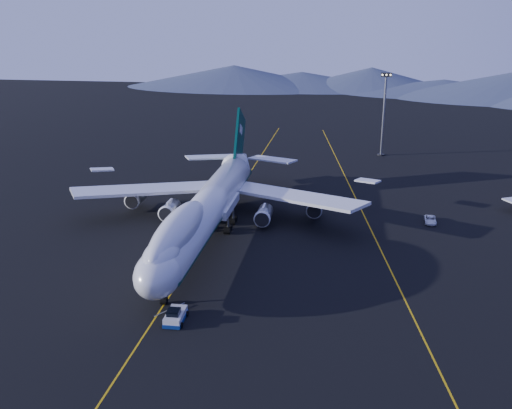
# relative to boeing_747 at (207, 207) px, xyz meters

# --- Properties ---
(ground) EXTENTS (500.00, 500.00, 0.00)m
(ground) POSITION_rel_boeing_747_xyz_m (-0.00, -0.03, -5.81)
(ground) COLOR black
(ground) RESTS_ON ground
(taxiway_line_main) EXTENTS (0.25, 220.00, 0.01)m
(taxiway_line_main) POSITION_rel_boeing_747_xyz_m (-0.00, -0.03, -5.80)
(taxiway_line_main) COLOR #C9980B
(taxiway_line_main) RESTS_ON ground
(taxiway_line_side) EXTENTS (28.08, 198.09, 0.01)m
(taxiway_line_side) POSITION_rel_boeing_747_xyz_m (30.00, 9.97, -5.80)
(taxiway_line_side) COLOR #C9980B
(taxiway_line_side) RESTS_ON ground
(boeing_747) EXTENTS (59.62, 72.43, 19.37)m
(boeing_747) POSITION_rel_boeing_747_xyz_m (0.00, 0.00, 0.00)
(boeing_747) COLOR silver
(boeing_747) RESTS_ON ground
(pushback_tug) EXTENTS (2.85, 4.80, 2.06)m
(pushback_tug) POSITION_rel_boeing_747_xyz_m (3.00, -30.88, -5.17)
(pushback_tug) COLOR silver
(pushback_tug) RESTS_ON ground
(service_van) EXTENTS (2.45, 4.85, 1.32)m
(service_van) POSITION_rel_boeing_747_xyz_m (41.96, 14.40, -5.16)
(service_van) COLOR white
(service_van) RESTS_ON ground
(floodlight_mast) EXTENTS (2.96, 2.22, 23.95)m
(floodlight_mast) POSITION_rel_boeing_747_xyz_m (35.00, 72.20, 6.32)
(floodlight_mast) COLOR black
(floodlight_mast) RESTS_ON ground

